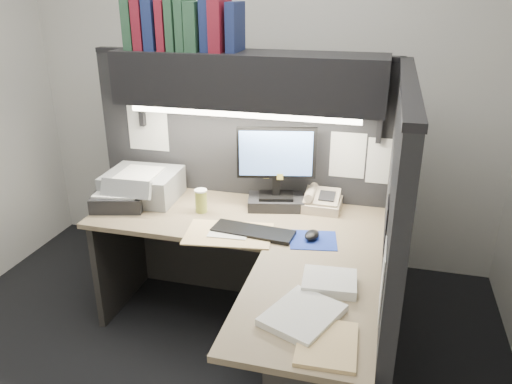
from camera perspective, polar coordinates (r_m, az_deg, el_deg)
floor at (r=2.95m, az=-7.41°, el=-20.07°), size 3.50×3.50×0.00m
wall_back at (r=3.66m, az=0.43°, el=12.41°), size 3.50×0.04×2.70m
partition_back at (r=3.27m, az=-1.58°, el=1.16°), size 1.90×0.06×1.60m
partition_right at (r=2.48m, az=15.01°, el=-6.99°), size 0.06×1.50×1.60m
desk at (r=2.56m, az=1.24°, el=-14.59°), size 1.70×1.53×0.73m
overhead_shelf at (r=2.89m, az=-0.90°, el=12.76°), size 1.55×0.34×0.30m
task_light_tube at (r=2.79m, az=-1.67°, el=8.85°), size 1.32×0.04×0.04m
monitor at (r=2.99m, az=2.32°, el=1.78°), size 0.46×0.28×0.50m
keyboard at (r=2.74m, az=-0.35°, el=-4.55°), size 0.46×0.19×0.02m
mousepad at (r=2.69m, az=6.58°, el=-5.48°), size 0.28×0.26×0.00m
mouse at (r=2.69m, az=6.40°, el=-4.90°), size 0.09×0.13×0.04m
telephone at (r=3.06m, az=7.56°, el=-1.07°), size 0.23×0.24×0.09m
coffee_cup at (r=3.00m, az=-6.29°, el=-1.09°), size 0.09×0.09×0.13m
printer at (r=3.25m, az=-12.77°, el=0.77°), size 0.46×0.39×0.18m
notebook_stack at (r=3.17m, az=-15.34°, el=-0.87°), size 0.36×0.33×0.09m
open_folder at (r=2.74m, az=-3.13°, el=-4.79°), size 0.51×0.37×0.01m
paper_stack_a at (r=2.30m, az=8.39°, el=-10.16°), size 0.25×0.22×0.05m
paper_stack_b at (r=2.10m, az=5.34°, el=-13.83°), size 0.35×0.39×0.03m
manila_stack at (r=1.98m, az=8.12°, el=-16.77°), size 0.23×0.29×0.02m
binder_row at (r=2.97m, az=-8.39°, el=18.45°), size 0.65×0.25×0.30m
pinned_papers at (r=2.76m, az=4.04°, el=2.65°), size 1.76×1.31×0.51m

